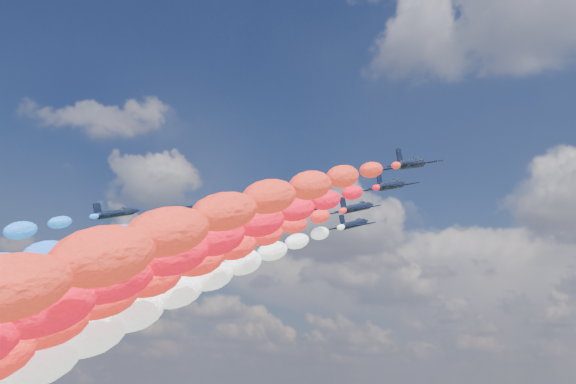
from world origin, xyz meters
The scene contains 14 objects.
jet_0 centered at (-30.74, -7.25, 106.21)m, with size 9.15×12.26×2.70m, color black, non-canonical shape.
jet_1 centered at (-18.31, 3.47, 106.21)m, with size 9.15×12.26×2.70m, color black, non-canonical shape.
jet_2 centered at (-10.61, 13.63, 106.21)m, with size 9.15×12.26×2.70m, color black, non-canonical shape.
trail_2 centered at (-10.61, -40.76, 83.51)m, with size 7.16×106.00×49.52m, color blue, non-canonical shape.
jet_3 centered at (1.26, 9.44, 106.21)m, with size 9.15×12.26×2.70m, color black, non-canonical shape.
trail_3 centered at (1.26, -44.95, 83.51)m, with size 7.16×106.00×49.52m, color white, non-canonical shape.
jet_4 centered at (1.30, 25.08, 106.21)m, with size 9.15×12.26×2.70m, color black, non-canonical shape.
trail_4 centered at (1.30, -29.31, 83.51)m, with size 7.16×106.00×49.52m, color white, non-canonical shape.
jet_5 centered at (8.28, 13.62, 106.21)m, with size 9.15×12.26×2.70m, color black, non-canonical shape.
trail_5 centered at (8.28, -40.77, 83.51)m, with size 7.16×106.00×49.52m, color red, non-canonical shape.
jet_6 centered at (20.14, 3.44, 106.21)m, with size 9.15×12.26×2.70m, color black, non-canonical shape.
trail_6 centered at (20.14, -50.95, 83.51)m, with size 7.16×106.00×49.52m, color red, non-canonical shape.
jet_7 centered at (27.79, -5.35, 106.21)m, with size 9.15×12.26×2.70m, color black, non-canonical shape.
trail_7 centered at (27.79, -59.73, 83.51)m, with size 7.16×106.00×49.52m, color red, non-canonical shape.
Camera 1 is at (72.10, -103.43, 73.39)m, focal length 47.81 mm.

